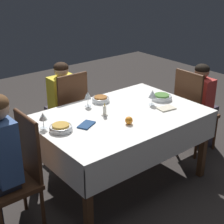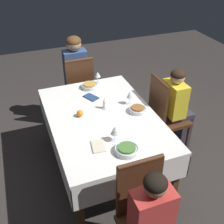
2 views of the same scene
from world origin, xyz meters
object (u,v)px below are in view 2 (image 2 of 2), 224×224
at_px(wine_glass_west, 98,75).
at_px(candle_centerpiece, 105,105).
at_px(bowl_north, 138,109).
at_px(bowl_east, 127,149).
at_px(napkin_red_folded, 98,146).
at_px(wine_glass_east, 115,131).
at_px(chair_east, 144,214).
at_px(person_adult_denim, 75,73).
at_px(napkin_spare_side, 91,97).
at_px(person_child_yellow, 178,107).
at_px(orange_fruit, 80,113).
at_px(dining_table, 103,123).
at_px(chair_west, 79,88).
at_px(bowl_west, 90,86).
at_px(wine_glass_north, 130,95).
at_px(chair_north, 165,114).

distance_m(wine_glass_west, candle_centerpiece, 0.59).
bearing_deg(bowl_north, bowl_east, -33.50).
bearing_deg(napkin_red_folded, wine_glass_east, 100.62).
height_order(chair_east, person_adult_denim, person_adult_denim).
bearing_deg(napkin_spare_side, person_child_yellow, 72.29).
xyz_separation_m(candle_centerpiece, orange_fruit, (0.05, -0.28, -0.01)).
distance_m(napkin_red_folded, napkin_spare_side, 0.84).
bearing_deg(person_child_yellow, orange_fruit, 90.25).
height_order(dining_table, wine_glass_west, wine_glass_west).
height_order(dining_table, bowl_east, bowl_east).
xyz_separation_m(dining_table, candle_centerpiece, (-0.13, 0.07, 0.13)).
height_order(wine_glass_east, orange_fruit, wine_glass_east).
bearing_deg(chair_west, candle_centerpiece, 92.98).
xyz_separation_m(wine_glass_west, napkin_red_folded, (1.13, -0.37, -0.10)).
distance_m(bowl_west, wine_glass_east, 1.02).
xyz_separation_m(orange_fruit, napkin_spare_side, (-0.31, 0.21, -0.03)).
xyz_separation_m(dining_table, wine_glass_north, (-0.12, 0.35, 0.19)).
bearing_deg(wine_glass_north, chair_west, -160.29).
relative_size(person_adult_denim, orange_fruit, 17.63).
relative_size(candle_centerpiece, napkin_spare_side, 0.62).
distance_m(person_adult_denim, bowl_west, 0.59).
xyz_separation_m(chair_north, napkin_spare_side, (-0.30, -0.79, 0.22)).
height_order(bowl_north, orange_fruit, orange_fruit).
height_order(person_adult_denim, bowl_north, person_adult_denim).
relative_size(chair_north, chair_east, 1.00).
bearing_deg(candle_centerpiece, chair_north, 86.26).
height_order(chair_west, wine_glass_west, chair_west).
bearing_deg(orange_fruit, person_adult_denim, 168.19).
bearing_deg(wine_glass_east, wine_glass_west, 169.45).
distance_m(person_adult_denim, wine_glass_north, 1.14).
height_order(chair_north, wine_glass_east, chair_north).
xyz_separation_m(chair_west, person_child_yellow, (0.96, 0.93, 0.06)).
xyz_separation_m(person_adult_denim, orange_fruit, (1.12, -0.23, 0.10)).
relative_size(bowl_north, candle_centerpiece, 1.48).
xyz_separation_m(wine_glass_west, wine_glass_north, (0.58, 0.17, 0.00)).
distance_m(bowl_north, candle_centerpiece, 0.35).
relative_size(chair_north, napkin_red_folded, 5.48).
height_order(bowl_west, wine_glass_east, wine_glass_east).
bearing_deg(candle_centerpiece, bowl_west, -178.18).
relative_size(bowl_west, orange_fruit, 2.90).
distance_m(bowl_west, bowl_north, 0.73).
distance_m(chair_west, napkin_spare_side, 0.69).
height_order(wine_glass_north, napkin_red_folded, wine_glass_north).
relative_size(chair_east, person_adult_denim, 0.82).
xyz_separation_m(chair_east, orange_fruit, (-1.13, -0.17, 0.25)).
bearing_deg(bowl_north, person_adult_denim, -164.53).
xyz_separation_m(chair_east, wine_glass_west, (-1.75, 0.22, 0.32)).
bearing_deg(napkin_spare_side, bowl_west, 166.71).
distance_m(wine_glass_north, orange_fruit, 0.57).
height_order(person_adult_denim, napkin_red_folded, person_adult_denim).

